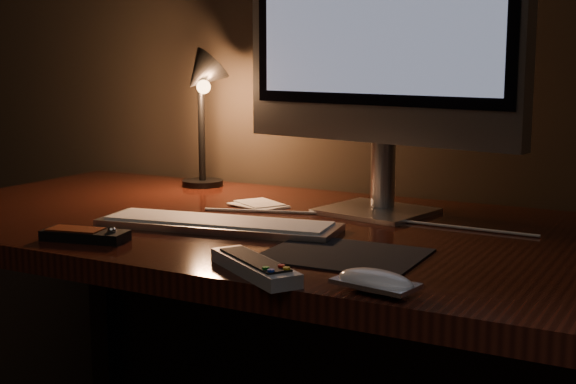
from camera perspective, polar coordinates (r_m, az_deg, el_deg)
The scene contains 10 objects.
desk at distance 1.57m, azimuth 1.57°, elevation -6.46°, with size 1.60×0.75×0.75m.
monitor at distance 1.56m, azimuth 6.43°, elevation 12.23°, with size 0.60×0.21×0.64m.
keyboard at distance 1.45m, azimuth -5.00°, elevation -2.26°, with size 0.44×0.12×0.02m, color silver.
mousepad at distance 1.25m, azimuth 3.99°, elevation -4.47°, with size 0.24×0.19×0.00m, color black.
mouse at distance 1.06m, azimuth 6.23°, elevation -6.56°, with size 0.11×0.06×0.02m, color white.
media_remote at distance 1.39m, azimuth -14.23°, elevation -2.97°, with size 0.15×0.08×0.03m.
tv_remote at distance 1.14m, azimuth -2.41°, elevation -5.30°, with size 0.19×0.15×0.03m.
papers at distance 1.66m, azimuth -2.14°, elevation -0.89°, with size 0.12×0.08×0.01m, color white.
desk_lamp at distance 1.87m, azimuth -6.16°, elevation 6.94°, with size 0.16×0.17×0.33m.
cable at distance 1.51m, azimuth 5.39°, elevation -2.01°, with size 0.01×0.01×0.64m, color white.
Camera 1 is at (0.68, 0.58, 1.05)m, focal length 50.00 mm.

